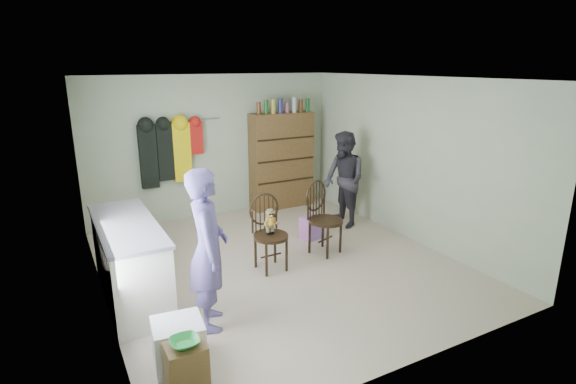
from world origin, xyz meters
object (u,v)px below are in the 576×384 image
chair_front (269,228)px  chair_far (322,215)px  counter (130,261)px  dresser (282,160)px

chair_front → chair_far: chair_far is taller
counter → chair_far: chair_far is taller
counter → dresser: (3.20, 2.30, 0.44)m
counter → dresser: 3.96m
chair_front → dresser: size_ratio=0.49×
chair_front → chair_far: size_ratio=0.96×
counter → chair_front: chair_front is taller
counter → dresser: size_ratio=0.90×
chair_far → chair_front: bearing=167.7°
chair_far → counter: bearing=161.7°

